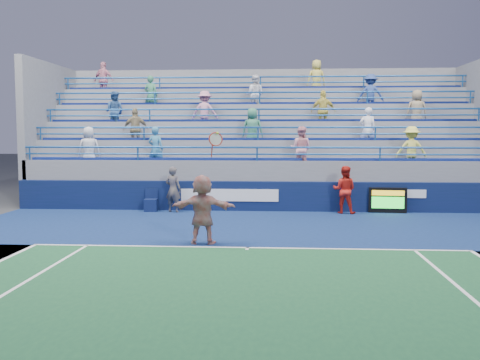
# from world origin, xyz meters

# --- Properties ---
(ground) EXTENTS (120.00, 120.00, 0.00)m
(ground) POSITION_xyz_m (0.00, 0.00, 0.00)
(ground) COLOR #333538
(sponsor_wall) EXTENTS (18.00, 0.32, 1.10)m
(sponsor_wall) POSITION_xyz_m (0.00, 6.50, 0.55)
(sponsor_wall) COLOR #0A1839
(sponsor_wall) RESTS_ON ground
(bleacher_stand) EXTENTS (18.00, 5.60, 6.13)m
(bleacher_stand) POSITION_xyz_m (-0.00, 10.27, 1.55)
(bleacher_stand) COLOR slate
(bleacher_stand) RESTS_ON ground
(serve_speed_board) EXTENTS (1.34, 0.27, 0.92)m
(serve_speed_board) POSITION_xyz_m (4.73, 6.26, 0.47)
(serve_speed_board) COLOR black
(serve_speed_board) RESTS_ON ground
(judge_chair) EXTENTS (0.50, 0.51, 0.83)m
(judge_chair) POSITION_xyz_m (-3.88, 6.10, 0.26)
(judge_chair) COLOR #0D1942
(judge_chair) RESTS_ON ground
(tennis_player) EXTENTS (1.70, 0.59, 2.91)m
(tennis_player) POSITION_xyz_m (-1.19, 0.46, 0.91)
(tennis_player) COLOR silver
(tennis_player) RESTS_ON ground
(line_judge) EXTENTS (0.70, 0.57, 1.68)m
(line_judge) POSITION_xyz_m (-3.02, 5.93, 0.84)
(line_judge) COLOR #141837
(line_judge) RESTS_ON ground
(ball_girl) EXTENTS (0.97, 0.84, 1.71)m
(ball_girl) POSITION_xyz_m (3.15, 6.06, 0.86)
(ball_girl) COLOR red
(ball_girl) RESTS_ON ground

